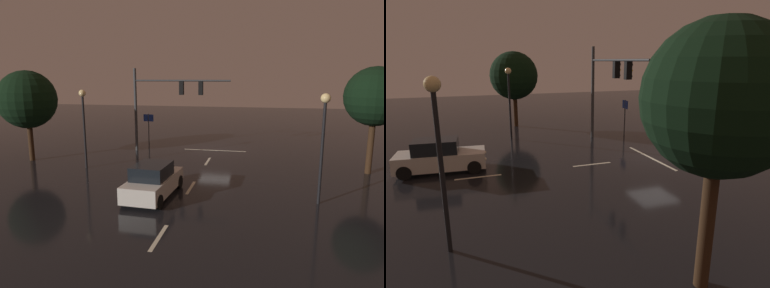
# 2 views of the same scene
# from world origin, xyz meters

# --- Properties ---
(ground_plane) EXTENTS (80.00, 80.00, 0.00)m
(ground_plane) POSITION_xyz_m (0.00, 0.00, 0.00)
(ground_plane) COLOR black
(traffic_signal_assembly) EXTENTS (7.55, 0.47, 6.49)m
(traffic_signal_assembly) POSITION_xyz_m (3.75, 1.46, 4.36)
(traffic_signal_assembly) COLOR #383A3D
(traffic_signal_assembly) RESTS_ON ground_plane
(lane_dash_far) EXTENTS (0.16, 2.20, 0.01)m
(lane_dash_far) POSITION_xyz_m (0.00, 4.00, 0.00)
(lane_dash_far) COLOR beige
(lane_dash_far) RESTS_ON ground_plane
(lane_dash_mid) EXTENTS (0.16, 2.20, 0.01)m
(lane_dash_mid) POSITION_xyz_m (0.00, 10.00, 0.00)
(lane_dash_mid) COLOR beige
(lane_dash_mid) RESTS_ON ground_plane
(lane_dash_near) EXTENTS (0.16, 2.20, 0.01)m
(lane_dash_near) POSITION_xyz_m (0.00, 16.00, 0.00)
(lane_dash_near) COLOR beige
(lane_dash_near) RESTS_ON ground_plane
(stop_bar) EXTENTS (5.00, 0.16, 0.01)m
(stop_bar) POSITION_xyz_m (0.00, 0.27, 0.00)
(stop_bar) COLOR beige
(stop_bar) RESTS_ON ground_plane
(car_approaching) EXTENTS (2.13, 4.45, 1.70)m
(car_approaching) POSITION_xyz_m (1.55, 11.72, 0.80)
(car_approaching) COLOR silver
(car_approaching) RESTS_ON ground_plane
(street_lamp_left_kerb) EXTENTS (0.44, 0.44, 5.15)m
(street_lamp_left_kerb) POSITION_xyz_m (-6.35, 11.17, 3.60)
(street_lamp_left_kerb) COLOR black
(street_lamp_left_kerb) RESTS_ON ground_plane
(street_lamp_right_kerb) EXTENTS (0.44, 0.44, 5.06)m
(street_lamp_right_kerb) POSITION_xyz_m (7.53, 7.25, 3.54)
(street_lamp_right_kerb) COLOR black
(street_lamp_right_kerb) RESTS_ON ground_plane
(route_sign) EXTENTS (0.90, 0.14, 2.69)m
(route_sign) POSITION_xyz_m (5.99, -1.09, 1.94)
(route_sign) COLOR #383A3D
(route_sign) RESTS_ON ground_plane
(tree_left_near) EXTENTS (3.53, 3.53, 6.48)m
(tree_left_near) POSITION_xyz_m (-10.14, 5.15, 4.69)
(tree_left_near) COLOR #382314
(tree_left_near) RESTS_ON ground_plane
(tree_right_near) EXTENTS (3.99, 3.99, 6.30)m
(tree_right_near) POSITION_xyz_m (12.31, 6.12, 4.29)
(tree_right_near) COLOR #382314
(tree_right_near) RESTS_ON ground_plane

